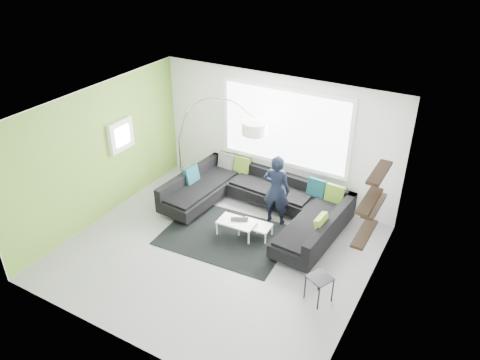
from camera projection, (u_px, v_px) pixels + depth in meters
name	position (u px, v px, depth m)	size (l,w,h in m)	color
ground	(217.00, 252.00, 8.91)	(5.50, 5.50, 0.00)	gray
room_shell	(222.00, 164.00, 8.16)	(5.54, 5.04, 2.82)	silver
sectional_sofa	(255.00, 205.00, 9.73)	(3.71, 2.44, 0.77)	black
rug	(226.00, 236.00, 9.35)	(2.45, 1.78, 0.01)	black
coffee_table	(246.00, 229.00, 9.30)	(0.96, 0.56, 0.31)	white
arc_lamp	(179.00, 139.00, 10.56)	(2.19, 0.60, 2.37)	silver
side_table	(319.00, 289.00, 7.68)	(0.35, 0.35, 0.49)	black
person	(276.00, 190.00, 9.42)	(0.61, 0.45, 1.53)	black
laptop	(239.00, 221.00, 9.24)	(0.41, 0.36, 0.03)	black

